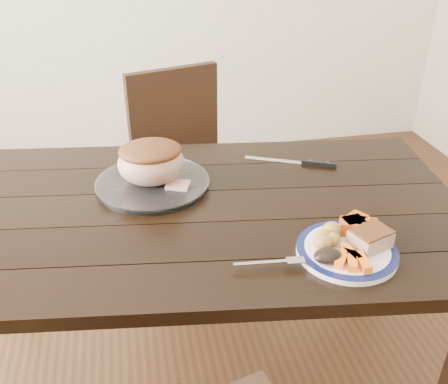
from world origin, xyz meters
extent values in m
plane|color=#472B16|center=(0.00, 0.00, 0.00)|extent=(4.00, 4.00, 0.00)
cube|color=black|center=(0.00, 0.00, 0.73)|extent=(1.71, 1.11, 0.04)
cube|color=black|center=(-0.66, 0.46, 0.35)|extent=(0.07, 0.07, 0.71)
cube|color=black|center=(0.76, 0.27, 0.35)|extent=(0.07, 0.07, 0.71)
cube|color=black|center=(0.08, 0.65, 0.45)|extent=(0.52, 0.52, 0.04)
cube|color=black|center=(0.03, 0.84, 0.70)|extent=(0.41, 0.16, 0.46)
cube|color=black|center=(0.20, 0.87, 0.21)|extent=(0.04, 0.04, 0.43)
cube|color=black|center=(0.31, 0.53, 0.21)|extent=(0.04, 0.04, 0.43)
cube|color=black|center=(-0.14, 0.77, 0.21)|extent=(0.04, 0.04, 0.43)
cube|color=black|center=(-0.04, 0.43, 0.21)|extent=(0.04, 0.04, 0.43)
cylinder|color=white|center=(0.34, -0.31, 0.76)|extent=(0.26, 0.26, 0.02)
torus|color=#0D1545|center=(0.34, -0.31, 0.77)|extent=(0.26, 0.26, 0.02)
cylinder|color=white|center=(-0.12, 0.15, 0.76)|extent=(0.35, 0.35, 0.02)
cube|color=tan|center=(0.40, -0.32, 0.79)|extent=(0.12, 0.10, 0.04)
ellipsoid|color=gold|center=(0.28, -0.31, 0.79)|extent=(0.05, 0.04, 0.04)
ellipsoid|color=gold|center=(0.32, -0.26, 0.79)|extent=(0.05, 0.05, 0.04)
ellipsoid|color=gold|center=(0.29, -0.28, 0.79)|extent=(0.04, 0.04, 0.04)
ellipsoid|color=gold|center=(0.31, -0.29, 0.79)|extent=(0.04, 0.04, 0.03)
cube|color=orange|center=(0.35, -0.39, 0.78)|extent=(0.03, 0.07, 0.02)
cube|color=orange|center=(0.30, -0.36, 0.78)|extent=(0.06, 0.07, 0.02)
cube|color=orange|center=(0.33, -0.35, 0.78)|extent=(0.04, 0.07, 0.02)
cube|color=orange|center=(0.32, -0.38, 0.78)|extent=(0.04, 0.07, 0.02)
cube|color=#E95A19|center=(0.41, -0.26, 0.79)|extent=(0.07, 0.07, 0.04)
cube|color=#E95A19|center=(0.38, -0.25, 0.79)|extent=(0.07, 0.06, 0.04)
cube|color=#E95A19|center=(0.39, -0.24, 0.79)|extent=(0.06, 0.05, 0.04)
cube|color=#E95A19|center=(0.40, -0.23, 0.79)|extent=(0.07, 0.07, 0.04)
ellipsoid|color=black|center=(0.27, -0.35, 0.79)|extent=(0.07, 0.05, 0.03)
cube|color=silver|center=(0.11, -0.33, 0.77)|extent=(0.14, 0.02, 0.00)
cube|color=silver|center=(0.20, -0.34, 0.77)|extent=(0.05, 0.03, 0.00)
ellipsoid|color=tan|center=(-0.12, 0.15, 0.83)|extent=(0.21, 0.18, 0.14)
cube|color=tan|center=(-0.04, 0.09, 0.78)|extent=(0.09, 0.08, 0.02)
cube|color=silver|center=(0.31, 0.25, 0.75)|extent=(0.19, 0.10, 0.00)
cube|color=black|center=(0.46, 0.18, 0.76)|extent=(0.12, 0.07, 0.01)
camera|label=1|loc=(-0.17, -1.26, 1.53)|focal=40.00mm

